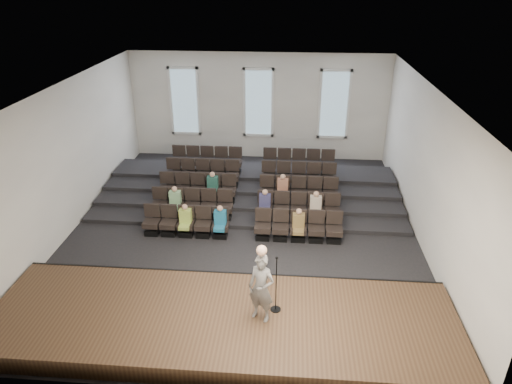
# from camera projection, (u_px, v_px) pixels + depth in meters

# --- Properties ---
(ground) EXTENTS (14.00, 14.00, 0.00)m
(ground) POSITION_uv_depth(u_px,v_px,m) (244.00, 229.00, 16.22)
(ground) COLOR black
(ground) RESTS_ON ground
(ceiling) EXTENTS (12.00, 14.00, 0.02)m
(ceiling) POSITION_uv_depth(u_px,v_px,m) (242.00, 88.00, 14.02)
(ceiling) COLOR white
(ceiling) RESTS_ON ground
(wall_back) EXTENTS (12.00, 0.04, 5.00)m
(wall_back) POSITION_uv_depth(u_px,v_px,m) (259.00, 107.00, 21.41)
(wall_back) COLOR white
(wall_back) RESTS_ON ground
(wall_front) EXTENTS (12.00, 0.04, 5.00)m
(wall_front) POSITION_uv_depth(u_px,v_px,m) (204.00, 302.00, 8.84)
(wall_front) COLOR white
(wall_front) RESTS_ON ground
(wall_left) EXTENTS (0.04, 14.00, 5.00)m
(wall_left) POSITION_uv_depth(u_px,v_px,m) (67.00, 158.00, 15.56)
(wall_left) COLOR white
(wall_left) RESTS_ON ground
(wall_right) EXTENTS (0.04, 14.00, 5.00)m
(wall_right) POSITION_uv_depth(u_px,v_px,m) (428.00, 169.00, 14.69)
(wall_right) COLOR white
(wall_right) RESTS_ON ground
(stage) EXTENTS (11.80, 3.60, 0.50)m
(stage) POSITION_uv_depth(u_px,v_px,m) (222.00, 322.00, 11.54)
(stage) COLOR #48321F
(stage) RESTS_ON ground
(stage_lip) EXTENTS (11.80, 0.06, 0.52)m
(stage_lip) POSITION_uv_depth(u_px,v_px,m) (231.00, 280.00, 13.13)
(stage_lip) COLOR black
(stage_lip) RESTS_ON ground
(risers) EXTENTS (11.80, 4.80, 0.60)m
(risers) POSITION_uv_depth(u_px,v_px,m) (251.00, 186.00, 18.98)
(risers) COLOR black
(risers) RESTS_ON ground
(seating_rows) EXTENTS (6.80, 4.70, 1.67)m
(seating_rows) POSITION_uv_depth(u_px,v_px,m) (248.00, 192.00, 17.30)
(seating_rows) COLOR black
(seating_rows) RESTS_ON ground
(windows) EXTENTS (8.44, 0.10, 3.24)m
(windows) POSITION_uv_depth(u_px,v_px,m) (258.00, 103.00, 21.26)
(windows) COLOR white
(windows) RESTS_ON wall_back
(audience) EXTENTS (5.45, 2.64, 1.10)m
(audience) POSITION_uv_depth(u_px,v_px,m) (244.00, 204.00, 16.15)
(audience) COLOR #A3BF4C
(audience) RESTS_ON seating_rows
(speaker) EXTENTS (0.78, 0.66, 1.82)m
(speaker) POSITION_uv_depth(u_px,v_px,m) (261.00, 288.00, 10.95)
(speaker) COLOR slate
(speaker) RESTS_ON stage
(mic_stand) EXTENTS (0.27, 0.27, 1.62)m
(mic_stand) POSITION_uv_depth(u_px,v_px,m) (276.00, 295.00, 11.40)
(mic_stand) COLOR black
(mic_stand) RESTS_ON stage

